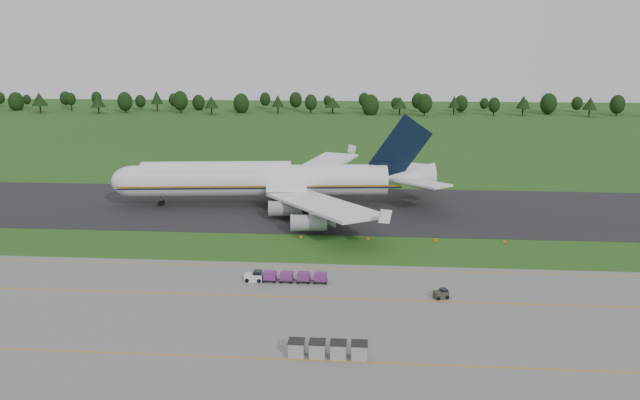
# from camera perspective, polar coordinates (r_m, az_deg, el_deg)

# --- Properties ---
(ground) EXTENTS (600.00, 600.00, 0.00)m
(ground) POSITION_cam_1_polar(r_m,az_deg,el_deg) (109.88, -0.64, -4.46)
(ground) COLOR #234E17
(ground) RESTS_ON ground
(apron) EXTENTS (300.00, 52.00, 0.06)m
(apron) POSITION_cam_1_polar(r_m,az_deg,el_deg) (78.52, -2.87, -12.28)
(apron) COLOR slate
(apron) RESTS_ON ground
(taxiway) EXTENTS (300.00, 40.00, 0.08)m
(taxiway) POSITION_cam_1_polar(r_m,az_deg,el_deg) (136.63, 0.39, -0.74)
(taxiway) COLOR black
(taxiway) RESTS_ON ground
(apron_markings) EXTENTS (300.00, 30.20, 0.01)m
(apron_markings) POSITION_cam_1_polar(r_m,az_deg,el_deg) (84.81, -2.27, -10.17)
(apron_markings) COLOR #C58D0B
(apron_markings) RESTS_ON apron
(tree_line) EXTENTS (530.73, 23.37, 11.04)m
(tree_line) POSITION_cam_1_polar(r_m,az_deg,el_deg) (325.54, 1.18, 8.89)
(tree_line) COLOR black
(tree_line) RESTS_ON ground
(aircraft) EXTENTS (72.50, 70.10, 20.30)m
(aircraft) POSITION_cam_1_polar(r_m,az_deg,el_deg) (138.57, -4.90, 1.87)
(aircraft) COLOR white
(aircraft) RESTS_ON ground
(baggage_train) EXTENTS (12.49, 1.60, 1.54)m
(baggage_train) POSITION_cam_1_polar(r_m,az_deg,el_deg) (94.64, -3.25, -7.02)
(baggage_train) COLOR silver
(baggage_train) RESTS_ON apron
(utility_cart) EXTENTS (2.26, 1.81, 1.08)m
(utility_cart) POSITION_cam_1_polar(r_m,az_deg,el_deg) (90.38, 11.00, -8.50)
(utility_cart) COLOR #2F3122
(utility_cart) RESTS_ON apron
(uld_row) EXTENTS (9.10, 1.90, 1.88)m
(uld_row) POSITION_cam_1_polar(r_m,az_deg,el_deg) (73.16, 0.72, -13.49)
(uld_row) COLOR gray
(uld_row) RESTS_ON apron
(edge_markers) EXTENTS (37.53, 0.30, 0.60)m
(edge_markers) POSITION_cam_1_polar(r_m,az_deg,el_deg) (114.91, 7.48, -3.60)
(edge_markers) COLOR #FF5D08
(edge_markers) RESTS_ON ground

